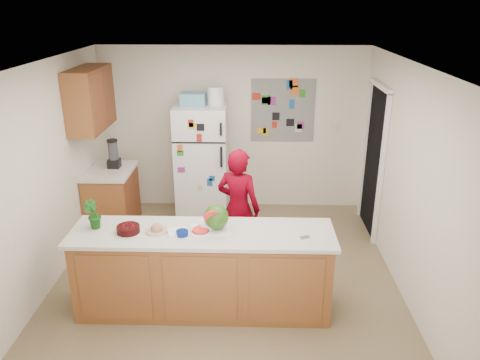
{
  "coord_description": "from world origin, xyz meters",
  "views": [
    {
      "loc": [
        0.3,
        -4.7,
        3.11
      ],
      "look_at": [
        0.16,
        0.2,
        1.21
      ],
      "focal_mm": 35.0,
      "sensor_mm": 36.0,
      "label": 1
    }
  ],
  "objects_px": {
    "person": "(238,208)",
    "watermelon": "(216,217)",
    "cherry_bowl": "(128,229)",
    "refrigerator": "(202,162)"
  },
  "relations": [
    {
      "from": "person",
      "to": "cherry_bowl",
      "type": "relative_size",
      "value": 6.52
    },
    {
      "from": "refrigerator",
      "to": "watermelon",
      "type": "xyz_separation_m",
      "value": [
        0.39,
        -2.32,
        0.21
      ]
    },
    {
      "from": "refrigerator",
      "to": "person",
      "type": "bearing_deg",
      "value": -67.69
    },
    {
      "from": "refrigerator",
      "to": "person",
      "type": "distance_m",
      "value": 1.55
    },
    {
      "from": "person",
      "to": "cherry_bowl",
      "type": "bearing_deg",
      "value": 63.86
    },
    {
      "from": "refrigerator",
      "to": "watermelon",
      "type": "distance_m",
      "value": 2.36
    },
    {
      "from": "watermelon",
      "to": "person",
      "type": "bearing_deg",
      "value": 77.48
    },
    {
      "from": "person",
      "to": "watermelon",
      "type": "distance_m",
      "value": 0.96
    },
    {
      "from": "cherry_bowl",
      "to": "watermelon",
      "type": "bearing_deg",
      "value": 5.99
    },
    {
      "from": "watermelon",
      "to": "cherry_bowl",
      "type": "xyz_separation_m",
      "value": [
        -0.88,
        -0.09,
        -0.1
      ]
    }
  ]
}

